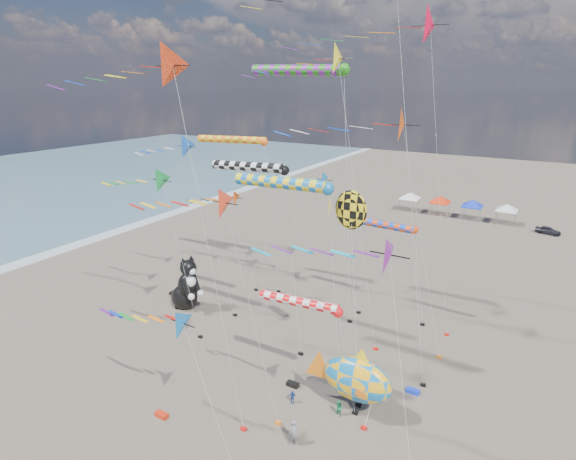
# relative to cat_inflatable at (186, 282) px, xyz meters

# --- Properties ---
(delta_kite_0) EXTENTS (12.93, 2.52, 23.95)m
(delta_kite_0) POSITION_rel_cat_inflatable_xyz_m (13.33, 2.35, 19.62)
(delta_kite_0) COLOR yellow
(delta_kite_0) RESTS_ON ground
(delta_kite_1) EXTENTS (9.28, 1.95, 14.97)m
(delta_kite_1) POSITION_rel_cat_inflatable_xyz_m (22.31, -12.14, 10.85)
(delta_kite_1) COLOR #861D8B
(delta_kite_1) RESTS_ON ground
(delta_kite_2) EXTENTS (8.78, 1.78, 10.64)m
(delta_kite_2) POSITION_rel_cat_inflatable_xyz_m (0.09, 6.56, 6.58)
(delta_kite_2) COLOR #F2510E
(delta_kite_2) RESTS_ON ground
(delta_kite_3) EXTENTS (13.45, 2.72, 19.53)m
(delta_kite_3) POSITION_rel_cat_inflatable_xyz_m (19.11, 3.80, 15.12)
(delta_kite_3) COLOR #D24611
(delta_kite_3) RESTS_ON ground
(delta_kite_4) EXTENTS (14.34, 2.66, 23.19)m
(delta_kite_4) POSITION_rel_cat_inflatable_xyz_m (9.49, -10.49, 18.79)
(delta_kite_4) COLOR red
(delta_kite_4) RESTS_ON ground
(delta_kite_6) EXTENTS (11.05, 2.20, 14.62)m
(delta_kite_6) POSITION_rel_cat_inflatable_xyz_m (0.20, -3.55, 10.43)
(delta_kite_6) COLOR #148F38
(delta_kite_6) RESTS_ON ground
(delta_kite_7) EXTENTS (9.92, 2.19, 16.88)m
(delta_kite_7) POSITION_rel_cat_inflatable_xyz_m (0.93, 1.04, 12.70)
(delta_kite_7) COLOR blue
(delta_kite_7) RESTS_ON ground
(delta_kite_8) EXTENTS (9.23, 1.70, 13.64)m
(delta_kite_8) POSITION_rel_cat_inflatable_xyz_m (10.62, 7.41, 9.59)
(delta_kite_8) COLOR blue
(delta_kite_8) RESTS_ON ground
(delta_kite_9) EXTENTS (10.00, 1.97, 15.62)m
(delta_kite_9) POSITION_rel_cat_inflatable_xyz_m (12.07, -8.93, 11.49)
(delta_kite_9) COLOR #F7391B
(delta_kite_9) RESTS_ON ground
(delta_kite_10) EXTENTS (9.52, 1.85, 9.68)m
(delta_kite_10) POSITION_rel_cat_inflatable_xyz_m (12.93, -14.27, 5.59)
(delta_kite_10) COLOR #156CB7
(delta_kite_10) RESTS_ON ground
(delta_kite_11) EXTENTS (14.73, 3.03, 26.47)m
(delta_kite_11) POSITION_rel_cat_inflatable_xyz_m (19.46, 7.58, 21.91)
(delta_kite_11) COLOR #F50831
(delta_kite_11) RESTS_ON ground
(windsock_0) EXTENTS (10.02, 0.96, 22.38)m
(windsock_0) POSITION_rel_cat_inflatable_xyz_m (9.62, 5.43, 19.04)
(windsock_0) COLOR #1F8017
(windsock_0) RESTS_ON ground
(windsock_1) EXTENTS (7.16, 0.71, 9.25)m
(windsock_1) POSITION_rel_cat_inflatable_xyz_m (16.83, 8.24, 6.03)
(windsock_1) COLOR #E0400F
(windsock_1) RESTS_ON ground
(windsock_2) EXTENTS (8.97, 0.88, 14.84)m
(windsock_2) POSITION_rel_cat_inflatable_xyz_m (13.03, -3.17, 11.55)
(windsock_2) COLOR blue
(windsock_2) RESTS_ON ground
(windsock_3) EXTENTS (9.56, 0.77, 15.91)m
(windsock_3) POSITION_rel_cat_inflatable_xyz_m (0.86, 7.40, 12.65)
(windsock_3) COLOR orange
(windsock_3) RESTS_ON ground
(windsock_4) EXTENTS (8.18, 0.74, 15.26)m
(windsock_4) POSITION_rel_cat_inflatable_xyz_m (9.05, -1.40, 12.00)
(windsock_4) COLOR black
(windsock_4) RESTS_ON ground
(windsock_5) EXTENTS (7.47, 0.69, 7.50)m
(windsock_5) POSITION_rel_cat_inflatable_xyz_m (15.80, -5.56, 4.30)
(windsock_5) COLOR red
(windsock_5) RESTS_ON ground
(angelfish_kite) EXTENTS (3.74, 3.02, 14.39)m
(angelfish_kite) POSITION_rel_cat_inflatable_xyz_m (17.53, -2.74, 10.17)
(angelfish_kite) COLOR yellow
(angelfish_kite) RESTS_ON ground
(cat_inflatable) EXTENTS (4.50, 2.93, 5.59)m
(cat_inflatable) POSITION_rel_cat_inflatable_xyz_m (0.00, 0.00, 0.00)
(cat_inflatable) COLOR black
(cat_inflatable) RESTS_ON ground
(fish_inflatable) EXTENTS (6.16, 2.19, 5.07)m
(fish_inflatable) POSITION_rel_cat_inflatable_xyz_m (19.78, -5.57, -0.08)
(fish_inflatable) COLOR #1375BF
(fish_inflatable) RESTS_ON ground
(person_adult) EXTENTS (0.76, 0.64, 1.76)m
(person_adult) POSITION_rel_cat_inflatable_xyz_m (17.65, -9.95, -1.92)
(person_adult) COLOR gray
(person_adult) RESTS_ON ground
(child_green) EXTENTS (0.67, 0.59, 1.15)m
(child_green) POSITION_rel_cat_inflatable_xyz_m (18.95, -6.28, -2.22)
(child_green) COLOR #1F9159
(child_green) RESTS_ON ground
(child_blue) EXTENTS (0.62, 0.39, 0.99)m
(child_blue) POSITION_rel_cat_inflatable_xyz_m (15.70, -6.73, -2.30)
(child_blue) COLOR #1E3E95
(child_blue) RESTS_ON ground
(kite_bag_0) EXTENTS (0.90, 0.44, 0.30)m
(kite_bag_0) POSITION_rel_cat_inflatable_xyz_m (22.52, -1.48, -2.65)
(kite_bag_0) COLOR #1430D1
(kite_bag_0) RESTS_ON ground
(kite_bag_1) EXTENTS (0.90, 0.44, 0.30)m
(kite_bag_1) POSITION_rel_cat_inflatable_xyz_m (8.96, -12.24, -2.65)
(kite_bag_1) COLOR red
(kite_bag_1) RESTS_ON ground
(kite_bag_2) EXTENTS (0.90, 0.44, 0.30)m
(kite_bag_2) POSITION_rel_cat_inflatable_xyz_m (14.83, -5.16, -2.65)
(kite_bag_2) COLOR black
(kite_bag_2) RESTS_ON ground
(tent_row) EXTENTS (19.20, 4.20, 3.80)m
(tent_row) POSITION_rel_cat_inflatable_xyz_m (16.20, 45.57, 0.35)
(tent_row) COLOR white
(tent_row) RESTS_ON ground
(parked_car) EXTENTS (3.54, 2.06, 1.13)m
(parked_car) POSITION_rel_cat_inflatable_xyz_m (29.62, 43.57, -2.23)
(parked_car) COLOR #26262D
(parked_car) RESTS_ON ground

